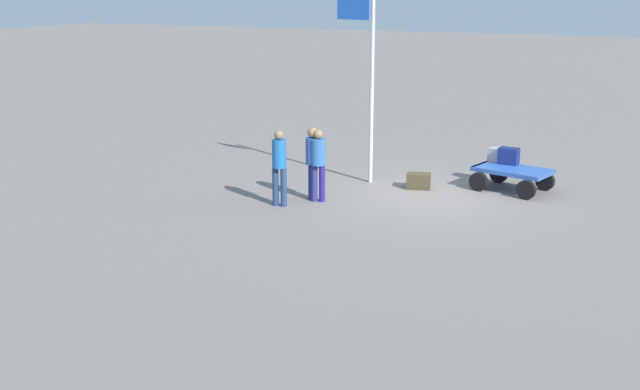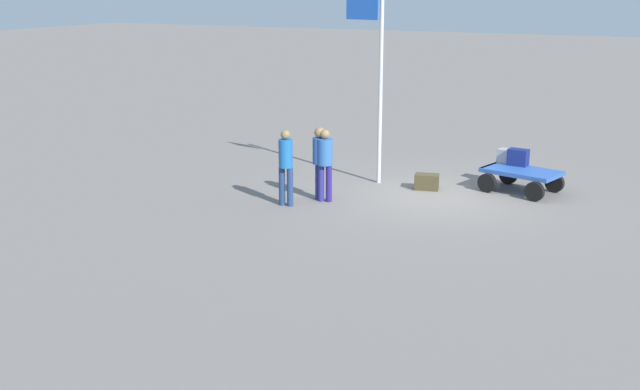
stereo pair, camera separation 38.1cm
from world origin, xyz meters
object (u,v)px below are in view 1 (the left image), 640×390
object	(u,v)px
worker_trailing	(318,159)
flagpole	(367,71)
suitcase_navy	(419,181)
luggage_cart	(511,174)
worker_lead	(279,163)
suitcase_grey	(500,155)
suitcase_maroon	(509,156)
worker_supervisor	(313,158)

from	to	relation	value
worker_trailing	flagpole	distance (m)	2.81
suitcase_navy	flagpole	distance (m)	2.95
luggage_cart	flagpole	xyz separation A→B (m)	(3.50, 0.61, 2.36)
worker_lead	flagpole	bearing A→B (deg)	-108.79
worker_lead	luggage_cart	bearing A→B (deg)	-142.20
suitcase_navy	worker_lead	distance (m)	3.72
worker_lead	worker_trailing	size ratio (longest dim) A/B	1.03
worker_trailing	flagpole	bearing A→B (deg)	-99.28
luggage_cart	suitcase_grey	xyz separation A→B (m)	(0.40, -0.55, 0.32)
suitcase_grey	worker_lead	distance (m)	5.72
luggage_cart	suitcase_maroon	xyz separation A→B (m)	(0.16, -0.40, 0.35)
suitcase_grey	worker_trailing	distance (m)	4.78
suitcase_maroon	flagpole	size ratio (longest dim) A/B	0.11
luggage_cart	suitcase_maroon	bearing A→B (deg)	-67.44
worker_trailing	flagpole	size ratio (longest dim) A/B	0.36
worker_trailing	worker_lead	bearing A→B (deg)	48.91
luggage_cart	suitcase_navy	world-z (taller)	luggage_cart
suitcase_maroon	suitcase_navy	bearing A→B (deg)	30.46
suitcase_grey	suitcase_navy	world-z (taller)	suitcase_grey
suitcase_grey	suitcase_maroon	xyz separation A→B (m)	(-0.23, 0.15, 0.03)
suitcase_grey	suitcase_maroon	world-z (taller)	suitcase_maroon
suitcase_grey	worker_trailing	bearing A→B (deg)	43.78
suitcase_maroon	worker_supervisor	distance (m)	4.94
luggage_cart	worker_supervisor	size ratio (longest dim) A/B	1.15
worker_trailing	flagpole	xyz separation A→B (m)	(-0.35, -2.14, 1.79)
worker_supervisor	flagpole	size ratio (longest dim) A/B	0.37
worker_lead	worker_trailing	world-z (taller)	worker_lead
suitcase_navy	worker_lead	bearing A→B (deg)	48.90
worker_lead	worker_trailing	distance (m)	0.94
worker_trailing	worker_supervisor	xyz separation A→B (m)	(0.15, -0.04, 0.01)
worker_trailing	suitcase_maroon	bearing A→B (deg)	-139.45
suitcase_grey	worker_lead	xyz separation A→B (m)	(4.07, 4.02, 0.26)
luggage_cart	worker_trailing	xyz separation A→B (m)	(3.85, 2.75, 0.57)
suitcase_maroon	flagpole	xyz separation A→B (m)	(3.33, 1.01, 2.02)
luggage_cart	worker_trailing	size ratio (longest dim) A/B	1.17
suitcase_maroon	suitcase_navy	world-z (taller)	suitcase_maroon
suitcase_navy	worker_lead	xyz separation A→B (m)	(2.39, 2.73, 0.80)
suitcase_maroon	flagpole	world-z (taller)	flagpole
luggage_cart	suitcase_maroon	world-z (taller)	suitcase_maroon
luggage_cart	worker_lead	distance (m)	5.68
suitcase_grey	suitcase_navy	distance (m)	2.18
flagpole	worker_trailing	bearing A→B (deg)	80.72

